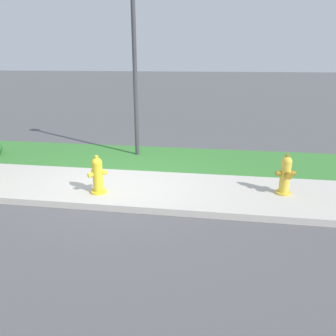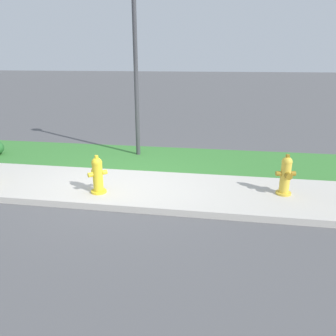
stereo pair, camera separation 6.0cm
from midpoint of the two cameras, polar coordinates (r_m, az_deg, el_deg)
The scene contains 7 objects.
ground_plane at distance 6.75m, azimuth -8.99°, elevation -3.15°, with size 120.00×120.00×0.00m, color #515154.
sidewalk_pavement at distance 6.75m, azimuth -8.99°, elevation -3.11°, with size 18.00×1.97×0.01m, color #BCB7AD.
grass_verge at distance 8.64m, azimuth -4.90°, elevation 1.91°, with size 18.00×2.18×0.01m, color #387A33.
street_curb at distance 5.81m, azimuth -12.16°, elevation -6.42°, with size 18.00×0.16×0.12m, color #BCB7AD.
fire_hydrant_near_corner at distance 6.52m, azimuth 19.51°, elevation -1.20°, with size 0.38×0.34×0.80m.
fire_hydrant_mid_block at distance 6.36m, azimuth -12.43°, elevation -1.25°, with size 0.34×0.34×0.76m.
street_lamp at distance 8.57m, azimuth -6.16°, elevation 21.49°, with size 0.32×0.32×4.39m.
Camera 1 is at (1.95, -5.96, 2.47)m, focal length 35.00 mm.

